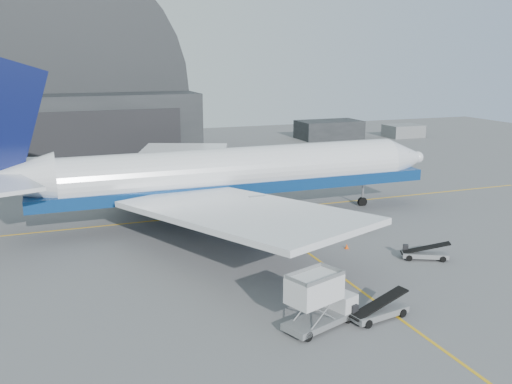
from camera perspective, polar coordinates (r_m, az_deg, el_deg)
name	(u,v)px	position (r m, az deg, el deg)	size (l,w,h in m)	color
ground	(329,268)	(50.77, 7.28, -7.52)	(200.00, 200.00, 0.00)	#565659
taxi_lines	(274,228)	(61.60, 1.76, -3.61)	(80.00, 42.12, 0.02)	gold
hangar	(43,106)	(107.00, -20.55, 8.02)	(50.00, 28.30, 28.00)	black
distant_bldg_a	(329,138)	(130.12, 7.29, 5.34)	(14.00, 8.00, 4.00)	black
distant_bldg_b	(403,137)	(135.59, 14.48, 5.35)	(8.00, 6.00, 2.80)	slate
airliner	(220,174)	(63.30, -3.61, 1.77)	(53.88, 52.25, 18.91)	white
catering_truck	(319,301)	(39.45, 6.30, -10.77)	(5.94, 3.85, 3.84)	slate
pushback_tug	(351,224)	(61.67, 9.47, -3.15)	(3.94, 2.52, 1.74)	black
belt_loader_a	(378,311)	(41.90, 12.10, -11.58)	(4.86, 2.37, 1.81)	slate
belt_loader_b	(424,254)	(54.49, 16.48, -5.93)	(4.30, 3.07, 1.66)	slate
traffic_cone	(347,246)	(55.77, 9.06, -5.38)	(0.34, 0.34, 0.49)	#F64C07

